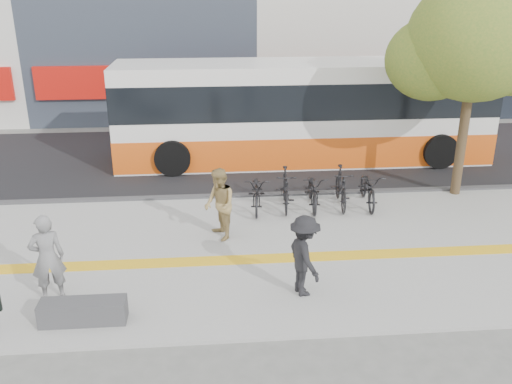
{
  "coord_description": "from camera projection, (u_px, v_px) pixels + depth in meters",
  "views": [
    {
      "loc": [
        -0.12,
        -10.25,
        6.11
      ],
      "look_at": [
        0.93,
        2.0,
        1.36
      ],
      "focal_mm": 38.64,
      "sensor_mm": 36.0,
      "label": 1
    }
  ],
  "objects": [
    {
      "name": "ground",
      "position": [
        221.0,
        286.0,
        11.74
      ],
      "size": [
        120.0,
        120.0,
        0.0
      ],
      "primitive_type": "plane",
      "color": "#5E5E5A",
      "rests_on": "ground"
    },
    {
      "name": "sidewalk",
      "position": [
        219.0,
        252.0,
        13.12
      ],
      "size": [
        40.0,
        7.0,
        0.08
      ],
      "primitive_type": "cube",
      "color": "gray",
      "rests_on": "ground"
    },
    {
      "name": "tactile_strip",
      "position": [
        220.0,
        260.0,
        12.64
      ],
      "size": [
        40.0,
        0.45,
        0.01
      ],
      "primitive_type": "cube",
      "color": "gold",
      "rests_on": "sidewalk"
    },
    {
      "name": "street",
      "position": [
        214.0,
        158.0,
        20.1
      ],
      "size": [
        40.0,
        8.0,
        0.06
      ],
      "primitive_type": "cube",
      "color": "black",
      "rests_on": "ground"
    },
    {
      "name": "curb",
      "position": [
        216.0,
        197.0,
        16.37
      ],
      "size": [
        40.0,
        0.25,
        0.14
      ],
      "primitive_type": "cube",
      "color": "#38393B",
      "rests_on": "ground"
    },
    {
      "name": "bench",
      "position": [
        83.0,
        311.0,
        10.31
      ],
      "size": [
        1.6,
        0.45,
        0.45
      ],
      "primitive_type": "cube",
      "color": "#38393B",
      "rests_on": "sidewalk"
    },
    {
      "name": "street_tree",
      "position": [
        473.0,
        42.0,
        15.17
      ],
      "size": [
        4.4,
        3.8,
        6.31
      ],
      "color": "#3E2D1C",
      "rests_on": "sidewalk"
    },
    {
      "name": "bus",
      "position": [
        303.0,
        115.0,
        19.29
      ],
      "size": [
        12.95,
        3.07,
        3.45
      ],
      "color": "silver",
      "rests_on": "street"
    },
    {
      "name": "bicycle_row",
      "position": [
        313.0,
        189.0,
        15.46
      ],
      "size": [
        4.01,
        1.98,
        1.13
      ],
      "color": "black",
      "rests_on": "sidewalk"
    },
    {
      "name": "seated_woman",
      "position": [
        47.0,
        258.0,
        10.84
      ],
      "size": [
        0.78,
        0.64,
        1.83
      ],
      "primitive_type": "imported",
      "rotation": [
        0.0,
        0.0,
        3.49
      ],
      "color": "black",
      "rests_on": "sidewalk"
    },
    {
      "name": "pedestrian_tan",
      "position": [
        219.0,
        205.0,
        13.44
      ],
      "size": [
        0.92,
        1.04,
        1.8
      ],
      "primitive_type": "imported",
      "rotation": [
        0.0,
        0.0,
        -1.26
      ],
      "color": "#9A814E",
      "rests_on": "sidewalk"
    },
    {
      "name": "pedestrian_dark",
      "position": [
        304.0,
        256.0,
        11.05
      ],
      "size": [
        0.9,
        1.23,
        1.71
      ],
      "primitive_type": "imported",
      "rotation": [
        0.0,
        0.0,
        1.84
      ],
      "color": "black",
      "rests_on": "sidewalk"
    }
  ]
}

